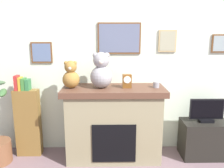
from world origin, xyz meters
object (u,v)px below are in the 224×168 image
object	(u,v)px
tv_stand	(204,139)
teddy_bear_cream	(71,76)
candle_jar	(156,85)
bookshelf	(28,120)
mantel_clock	(127,81)
teddy_bear_brown	(101,72)
fireplace	(114,122)
television	(207,111)

from	to	relation	value
tv_stand	teddy_bear_cream	size ratio (longest dim) A/B	1.76
candle_jar	bookshelf	bearing A→B (deg)	176.70
tv_stand	mantel_clock	xyz separation A→B (m)	(-1.15, -0.01, 0.88)
bookshelf	teddy_bear_cream	distance (m)	0.97
teddy_bear_brown	bookshelf	bearing A→B (deg)	174.37
tv_stand	candle_jar	bearing A→B (deg)	-179.44
tv_stand	mantel_clock	bearing A→B (deg)	-179.57
mantel_clock	bookshelf	bearing A→B (deg)	175.72
fireplace	tv_stand	size ratio (longest dim) A/B	2.15
mantel_clock	teddy_bear_cream	size ratio (longest dim) A/B	0.49
candle_jar	teddy_bear_cream	xyz separation A→B (m)	(-1.18, -0.00, 0.13)
bookshelf	tv_stand	world-z (taller)	bookshelf
tv_stand	teddy_bear_brown	distance (m)	1.81
teddy_bear_brown	fireplace	bearing A→B (deg)	6.17
bookshelf	mantel_clock	distance (m)	1.58
television	teddy_bear_brown	size ratio (longest dim) A/B	0.99
television	candle_jar	distance (m)	0.84
bookshelf	teddy_bear_brown	distance (m)	1.32
fireplace	teddy_bear_cream	distance (m)	0.91
candle_jar	mantel_clock	bearing A→B (deg)	-179.81
fireplace	teddy_bear_brown	size ratio (longest dim) A/B	2.89
candle_jar	television	bearing A→B (deg)	0.46
fireplace	teddy_bear_cream	bearing A→B (deg)	-178.23
mantel_clock	teddy_bear_cream	distance (m)	0.78
television	mantel_clock	xyz separation A→B (m)	(-1.15, -0.01, 0.45)
tv_stand	candle_jar	size ratio (longest dim) A/B	7.68
teddy_bear_cream	television	bearing A→B (deg)	0.19
candle_jar	teddy_bear_cream	world-z (taller)	teddy_bear_cream
teddy_bear_cream	teddy_bear_brown	size ratio (longest dim) A/B	0.77
tv_stand	mantel_clock	size ratio (longest dim) A/B	3.60
television	tv_stand	bearing A→B (deg)	90.00
mantel_clock	teddy_bear_brown	size ratio (longest dim) A/B	0.37
fireplace	television	distance (m)	1.35
tv_stand	mantel_clock	world-z (taller)	mantel_clock
fireplace	teddy_bear_cream	size ratio (longest dim) A/B	3.78
candle_jar	teddy_bear_cream	bearing A→B (deg)	-179.98
fireplace	tv_stand	xyz separation A→B (m)	(1.34, -0.01, -0.26)
mantel_clock	teddy_bear_brown	bearing A→B (deg)	179.89
television	teddy_bear_brown	bearing A→B (deg)	-179.75
candle_jar	teddy_bear_cream	distance (m)	1.19
bookshelf	candle_jar	size ratio (longest dim) A/B	13.99
teddy_bear_cream	bookshelf	bearing A→B (deg)	170.97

